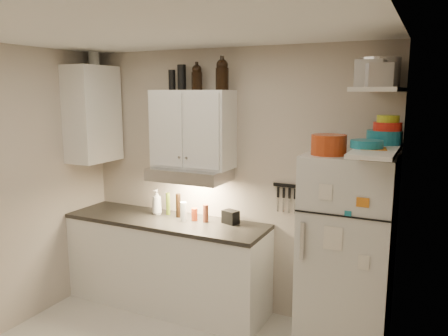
% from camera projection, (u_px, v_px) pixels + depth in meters
% --- Properties ---
extents(ceiling, '(3.20, 3.00, 0.02)m').
position_uv_depth(ceiling, '(128.00, 25.00, 2.80)').
color(ceiling, white).
rests_on(ceiling, ground).
extents(back_wall, '(3.20, 0.02, 2.60)m').
position_uv_depth(back_wall, '(228.00, 181.00, 4.37)').
color(back_wall, '#BEB2A2').
rests_on(back_wall, ground).
extents(right_wall, '(0.02, 3.00, 2.60)m').
position_uv_depth(right_wall, '(379.00, 259.00, 2.34)').
color(right_wall, '#BEB2A2').
rests_on(right_wall, ground).
extents(base_cabinet, '(2.10, 0.60, 0.88)m').
position_uv_depth(base_cabinet, '(167.00, 264.00, 4.48)').
color(base_cabinet, white).
rests_on(base_cabinet, floor).
extents(countertop, '(2.10, 0.62, 0.04)m').
position_uv_depth(countertop, '(166.00, 221.00, 4.40)').
color(countertop, '#272421').
rests_on(countertop, base_cabinet).
extents(upper_cabinet, '(0.80, 0.33, 0.75)m').
position_uv_depth(upper_cabinet, '(193.00, 129.00, 4.25)').
color(upper_cabinet, white).
rests_on(upper_cabinet, back_wall).
extents(side_cabinet, '(0.33, 0.55, 1.00)m').
position_uv_depth(side_cabinet, '(93.00, 114.00, 4.60)').
color(side_cabinet, white).
rests_on(side_cabinet, left_wall).
extents(range_hood, '(0.76, 0.46, 0.12)m').
position_uv_depth(range_hood, '(190.00, 174.00, 4.27)').
color(range_hood, silver).
rests_on(range_hood, back_wall).
extents(fridge, '(0.70, 0.68, 1.70)m').
position_uv_depth(fridge, '(347.00, 256.00, 3.60)').
color(fridge, silver).
rests_on(fridge, floor).
extents(shelf_hi, '(0.30, 0.95, 0.03)m').
position_uv_depth(shelf_hi, '(380.00, 90.00, 3.16)').
color(shelf_hi, white).
rests_on(shelf_hi, right_wall).
extents(shelf_lo, '(0.30, 0.95, 0.03)m').
position_uv_depth(shelf_lo, '(377.00, 150.00, 3.24)').
color(shelf_lo, white).
rests_on(shelf_lo, right_wall).
extents(knife_strip, '(0.42, 0.02, 0.03)m').
position_uv_depth(knife_strip, '(295.00, 186.00, 4.04)').
color(knife_strip, black).
rests_on(knife_strip, back_wall).
extents(dutch_oven, '(0.33, 0.33, 0.16)m').
position_uv_depth(dutch_oven, '(329.00, 145.00, 3.38)').
color(dutch_oven, '#AB3813').
rests_on(dutch_oven, fridge).
extents(book_stack, '(0.21, 0.25, 0.08)m').
position_uv_depth(book_stack, '(373.00, 154.00, 3.19)').
color(book_stack, orange).
rests_on(book_stack, fridge).
extents(spice_jar, '(0.07, 0.07, 0.11)m').
position_uv_depth(spice_jar, '(363.00, 148.00, 3.37)').
color(spice_jar, silver).
rests_on(spice_jar, fridge).
extents(stock_pot, '(0.41, 0.41, 0.23)m').
position_uv_depth(stock_pot, '(379.00, 73.00, 3.37)').
color(stock_pot, silver).
rests_on(stock_pot, shelf_hi).
extents(tin_a, '(0.20, 0.18, 0.19)m').
position_uv_depth(tin_a, '(370.00, 74.00, 3.03)').
color(tin_a, '#AAAAAD').
rests_on(tin_a, shelf_hi).
extents(tin_b, '(0.19, 0.19, 0.16)m').
position_uv_depth(tin_b, '(379.00, 75.00, 2.89)').
color(tin_b, '#AAAAAD').
rests_on(tin_b, shelf_hi).
extents(bowl_teal, '(0.27, 0.27, 0.11)m').
position_uv_depth(bowl_teal, '(384.00, 137.00, 3.45)').
color(bowl_teal, teal).
rests_on(bowl_teal, shelf_lo).
extents(bowl_orange, '(0.22, 0.22, 0.07)m').
position_uv_depth(bowl_orange, '(388.00, 126.00, 3.41)').
color(bowl_orange, red).
rests_on(bowl_orange, bowl_teal).
extents(bowl_yellow, '(0.17, 0.17, 0.05)m').
position_uv_depth(bowl_yellow, '(388.00, 119.00, 3.40)').
color(bowl_yellow, '#BBC923').
rests_on(bowl_yellow, bowl_orange).
extents(plates, '(0.31, 0.31, 0.06)m').
position_uv_depth(plates, '(367.00, 144.00, 3.21)').
color(plates, teal).
rests_on(plates, shelf_lo).
extents(growler_a, '(0.13, 0.13, 0.25)m').
position_uv_depth(growler_a, '(197.00, 77.00, 4.20)').
color(growler_a, black).
rests_on(growler_a, upper_cabinet).
extents(growler_b, '(0.16, 0.16, 0.29)m').
position_uv_depth(growler_b, '(222.00, 74.00, 4.02)').
color(growler_b, black).
rests_on(growler_b, upper_cabinet).
extents(thermos_a, '(0.10, 0.10, 0.24)m').
position_uv_depth(thermos_a, '(182.00, 77.00, 4.25)').
color(thermos_a, black).
rests_on(thermos_a, upper_cabinet).
extents(thermos_b, '(0.08, 0.08, 0.20)m').
position_uv_depth(thermos_b, '(172.00, 80.00, 4.31)').
color(thermos_b, black).
rests_on(thermos_b, upper_cabinet).
extents(side_jar, '(0.13, 0.13, 0.15)m').
position_uv_depth(side_jar, '(94.00, 59.00, 4.61)').
color(side_jar, silver).
rests_on(side_jar, side_cabinet).
extents(soap_bottle, '(0.12, 0.12, 0.29)m').
position_uv_depth(soap_bottle, '(157.00, 200.00, 4.54)').
color(soap_bottle, white).
rests_on(soap_bottle, countertop).
extents(pepper_mill, '(0.06, 0.06, 0.18)m').
position_uv_depth(pepper_mill, '(206.00, 213.00, 4.27)').
color(pepper_mill, brown).
rests_on(pepper_mill, countertop).
extents(oil_bottle, '(0.05, 0.05, 0.23)m').
position_uv_depth(oil_bottle, '(168.00, 204.00, 4.53)').
color(oil_bottle, '#495C17').
rests_on(oil_bottle, countertop).
extents(vinegar_bottle, '(0.05, 0.05, 0.25)m').
position_uv_depth(vinegar_bottle, '(178.00, 205.00, 4.44)').
color(vinegar_bottle, black).
rests_on(vinegar_bottle, countertop).
extents(clear_bottle, '(0.07, 0.07, 0.19)m').
position_uv_depth(clear_bottle, '(184.00, 212.00, 4.31)').
color(clear_bottle, silver).
rests_on(clear_bottle, countertop).
extents(red_jar, '(0.08, 0.08, 0.13)m').
position_uv_depth(red_jar, '(194.00, 214.00, 4.33)').
color(red_jar, '#AB3813').
rests_on(red_jar, countertop).
extents(caddy, '(0.18, 0.15, 0.13)m').
position_uv_depth(caddy, '(231.00, 217.00, 4.24)').
color(caddy, black).
rests_on(caddy, countertop).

